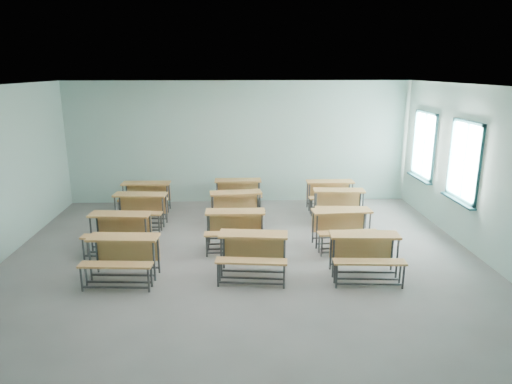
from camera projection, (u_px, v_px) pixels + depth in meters
room at (247, 177)px, 8.21m from camera, size 9.04×8.04×3.24m
desk_unit_r0c0 at (122, 252)px, 7.68m from camera, size 1.24×0.88×0.74m
desk_unit_r0c1 at (253, 249)px, 7.82m from camera, size 1.27×0.93×0.74m
desk_unit_r0c2 at (365, 249)px, 7.80m from camera, size 1.24×0.87×0.74m
desk_unit_r1c0 at (119, 227)px, 8.90m from camera, size 1.26×0.91×0.74m
desk_unit_r1c1 at (235, 224)px, 9.07m from camera, size 1.20×0.82×0.74m
desk_unit_r1c2 at (343, 223)px, 9.13m from camera, size 1.24×0.88×0.74m
desk_unit_r2c0 at (140, 205)px, 10.31m from camera, size 1.25×0.90×0.74m
desk_unit_r2c1 at (236, 203)px, 10.47m from camera, size 1.26×0.92×0.74m
desk_unit_r2c2 at (339, 201)px, 10.67m from camera, size 1.25×0.89×0.74m
desk_unit_r3c0 at (146, 193)px, 11.34m from camera, size 1.21×0.83×0.74m
desk_unit_r3c1 at (238, 190)px, 11.64m from camera, size 1.19×0.80×0.74m
desk_unit_r3c2 at (331, 191)px, 11.50m from camera, size 1.19×0.80×0.74m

